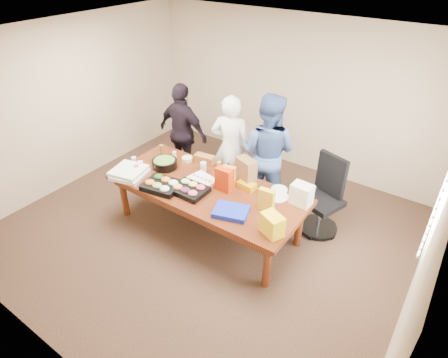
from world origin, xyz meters
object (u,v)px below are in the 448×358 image
Objects in this scene: person_center at (231,148)px; salad_bowl at (165,164)px; conference_table at (207,208)px; sheet_cake at (202,181)px; office_chair at (322,199)px; person_right at (267,152)px.

salad_bowl is (-0.60, -0.88, -0.06)m from person_center.
sheet_cake reaches higher than conference_table.
office_chair is at bearing 41.83° from sheet_cake.
conference_table is 1.61× the size of person_center.
person_center is at bearing 109.14° from sheet_cake.
office_chair reaches higher than conference_table.
person_center reaches higher than office_chair.
office_chair is at bearing 21.10° from salad_bowl.
conference_table is at bearing -127.67° from office_chair.
office_chair reaches higher than salad_bowl.
person_center is 1.07m from salad_bowl.
conference_table is 1.10m from person_center.
person_right is (0.59, 0.11, 0.06)m from person_center.
person_right reaches higher than sheet_cake.
sheet_cake is (-0.47, -1.01, -0.15)m from person_right.
person_right reaches higher than person_center.
office_chair is 0.64× the size of person_center.
salad_bowl is at bearing 31.96° from person_right.
sheet_cake is at bearing 78.02° from person_center.
person_right is at bearing 76.35° from sheet_cake.
office_chair is 2.37m from salad_bowl.
office_chair is 1.63m from person_center.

